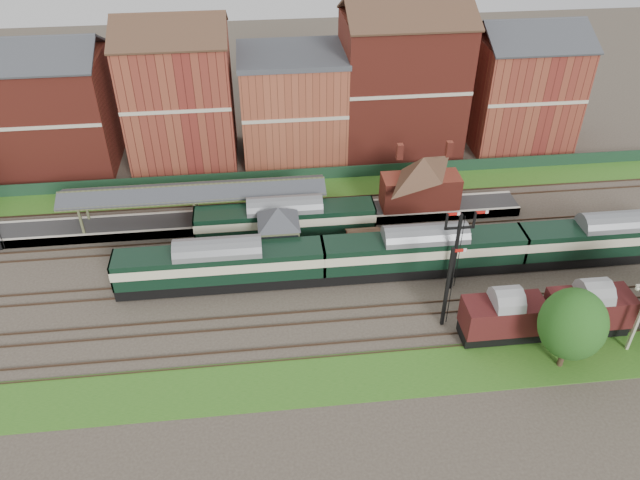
{
  "coord_description": "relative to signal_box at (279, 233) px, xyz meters",
  "views": [
    {
      "loc": [
        -4.45,
        -43.92,
        36.57
      ],
      "look_at": [
        0.69,
        2.0,
        3.0
      ],
      "focal_mm": 35.0,
      "sensor_mm": 36.0,
      "label": 1
    }
  ],
  "objects": [
    {
      "name": "goods_van_a",
      "position": [
        17.22,
        -12.25,
        -0.97
      ],
      "size": [
        6.46,
        2.8,
        3.92
      ],
      "color": "black",
      "rests_on": "ground"
    },
    {
      "name": "brick_hut",
      "position": [
        8.0,
        0.0,
        -2.0
      ],
      "size": [
        3.2,
        2.64,
        2.94
      ],
      "color": "maroon",
      "rests_on": "ground"
    },
    {
      "name": "signal_box",
      "position": [
        0.0,
        0.0,
        0.0
      ],
      "size": [
        5.4,
        5.4,
        6.0
      ],
      "color": "#677C58",
      "rests_on": "ground"
    },
    {
      "name": "station_building",
      "position": [
        15.0,
        6.5,
        0.76
      ],
      "size": [
        8.1,
        8.1,
        5.9
      ],
      "color": "maroon",
      "rests_on": "platform"
    },
    {
      "name": "grass_back",
      "position": [
        3.0,
        12.75,
        -3.16
      ],
      "size": [
        90.0,
        4.5,
        0.06
      ],
      "primitive_type": "cube",
      "color": "#2D6619",
      "rests_on": "ground"
    },
    {
      "name": "town_backdrop",
      "position": [
        2.82,
        21.75,
        3.81
      ],
      "size": [
        69.0,
        10.0,
        16.0
      ],
      "color": "maroon",
      "rests_on": "ground"
    },
    {
      "name": "goods_van_b",
      "position": [
        24.42,
        -12.25,
        -0.92
      ],
      "size": [
        6.63,
        2.87,
        4.02
      ],
      "color": "black",
      "rests_on": "ground"
    },
    {
      "name": "semaphore_siding",
      "position": [
        13.02,
        -10.25,
        0.96
      ],
      "size": [
        1.23,
        0.25,
        8.0
      ],
      "color": "black",
      "rests_on": "ground"
    },
    {
      "name": "platform",
      "position": [
        -2.0,
        6.5,
        -2.69
      ],
      "size": [
        55.0,
        3.4,
        1.0
      ],
      "primitive_type": "cube",
      "color": "#2D2D2D",
      "rests_on": "ground"
    },
    {
      "name": "platform_railcar",
      "position": [
        0.77,
        3.25,
        -0.82
      ],
      "size": [
        17.55,
        2.77,
        4.04
      ],
      "color": "black",
      "rests_on": "ground"
    },
    {
      "name": "fence",
      "position": [
        3.0,
        14.75,
        -2.44
      ],
      "size": [
        90.0,
        0.12,
        1.5
      ],
      "primitive_type": "cube",
      "color": "#193823",
      "rests_on": "ground"
    },
    {
      "name": "canopy",
      "position": [
        -8.0,
        6.5,
        1.39
      ],
      "size": [
        26.0,
        3.89,
        4.08
      ],
      "color": "#4B4F31",
      "rests_on": "platform"
    },
    {
      "name": "dmu_train",
      "position": [
        12.93,
        -3.25,
        -0.71
      ],
      "size": [
        55.21,
        2.9,
        4.24
      ],
      "color": "black",
      "rests_on": "ground"
    },
    {
      "name": "semaphore_bracket",
      "position": [
        15.04,
        -5.75,
        1.44
      ],
      "size": [
        3.6,
        0.25,
        8.18
      ],
      "color": "black",
      "rests_on": "ground"
    },
    {
      "name": "grass_front",
      "position": [
        3.0,
        -15.25,
        -3.16
      ],
      "size": [
        90.0,
        5.0,
        0.06
      ],
      "primitive_type": "cube",
      "color": "#2D6619",
      "rests_on": "ground"
    },
    {
      "name": "tree_far",
      "position": [
        20.91,
        -15.81,
        1.21
      ],
      "size": [
        4.99,
        4.99,
        7.29
      ],
      "color": "#382619",
      "rests_on": "ground"
    },
    {
      "name": "ground",
      "position": [
        3.0,
        -3.25,
        -3.19
      ],
      "size": [
        160.0,
        160.0,
        0.0
      ],
      "primitive_type": "plane",
      "color": "#473D33",
      "rests_on": "ground"
    }
  ]
}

